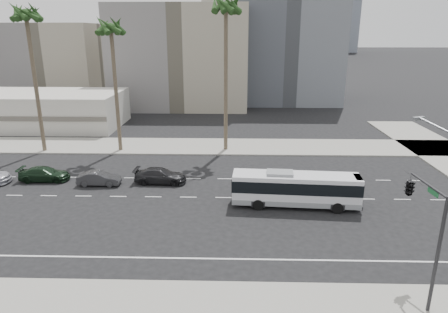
{
  "coord_description": "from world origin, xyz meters",
  "views": [
    {
      "loc": [
        -2.14,
        -30.94,
        13.4
      ],
      "look_at": [
        -3.07,
        4.0,
        2.4
      ],
      "focal_mm": 31.78,
      "sensor_mm": 36.0,
      "label": 1
    }
  ],
  "objects_px": {
    "car_b": "(99,178)",
    "traffic_signal": "(413,192)",
    "car_a": "(160,176)",
    "palm_far": "(26,17)",
    "city_bus": "(296,188)",
    "palm_mid": "(111,31)",
    "car_c": "(44,174)",
    "palm_near": "(226,10)"
  },
  "relations": [
    {
      "from": "city_bus",
      "to": "car_a",
      "type": "distance_m",
      "value": 12.72
    },
    {
      "from": "car_a",
      "to": "car_b",
      "type": "relative_size",
      "value": 1.23
    },
    {
      "from": "palm_far",
      "to": "car_c",
      "type": "bearing_deg",
      "value": -65.0
    },
    {
      "from": "palm_near",
      "to": "palm_far",
      "type": "relative_size",
      "value": 1.05
    },
    {
      "from": "traffic_signal",
      "to": "palm_near",
      "type": "bearing_deg",
      "value": 108.77
    },
    {
      "from": "car_b",
      "to": "traffic_signal",
      "type": "bearing_deg",
      "value": -122.66
    },
    {
      "from": "palm_near",
      "to": "palm_far",
      "type": "height_order",
      "value": "palm_near"
    },
    {
      "from": "car_a",
      "to": "traffic_signal",
      "type": "relative_size",
      "value": 0.76
    },
    {
      "from": "palm_near",
      "to": "palm_far",
      "type": "distance_m",
      "value": 21.27
    },
    {
      "from": "car_b",
      "to": "traffic_signal",
      "type": "relative_size",
      "value": 0.62
    },
    {
      "from": "traffic_signal",
      "to": "palm_mid",
      "type": "xyz_separation_m",
      "value": [
        -22.91,
        24.7,
        8.27
      ]
    },
    {
      "from": "car_a",
      "to": "traffic_signal",
      "type": "distance_m",
      "value": 22.31
    },
    {
      "from": "car_b",
      "to": "traffic_signal",
      "type": "xyz_separation_m",
      "value": [
        21.84,
        -13.77,
        4.61
      ]
    },
    {
      "from": "traffic_signal",
      "to": "palm_mid",
      "type": "bearing_deg",
      "value": 129.03
    },
    {
      "from": "palm_far",
      "to": "traffic_signal",
      "type": "bearing_deg",
      "value": -37.31
    },
    {
      "from": "city_bus",
      "to": "car_b",
      "type": "bearing_deg",
      "value": 170.76
    },
    {
      "from": "car_b",
      "to": "palm_near",
      "type": "bearing_deg",
      "value": -44.91
    },
    {
      "from": "city_bus",
      "to": "palm_mid",
      "type": "height_order",
      "value": "palm_mid"
    },
    {
      "from": "traffic_signal",
      "to": "car_b",
      "type": "bearing_deg",
      "value": 143.94
    },
    {
      "from": "car_c",
      "to": "palm_mid",
      "type": "height_order",
      "value": "palm_mid"
    },
    {
      "from": "car_b",
      "to": "palm_far",
      "type": "height_order",
      "value": "palm_far"
    },
    {
      "from": "car_c",
      "to": "palm_far",
      "type": "height_order",
      "value": "palm_far"
    },
    {
      "from": "car_b",
      "to": "car_c",
      "type": "height_order",
      "value": "car_c"
    },
    {
      "from": "car_c",
      "to": "traffic_signal",
      "type": "distance_m",
      "value": 31.4
    },
    {
      "from": "city_bus",
      "to": "car_a",
      "type": "bearing_deg",
      "value": 161.8
    },
    {
      "from": "traffic_signal",
      "to": "palm_near",
      "type": "relative_size",
      "value": 0.36
    },
    {
      "from": "palm_far",
      "to": "car_a",
      "type": "bearing_deg",
      "value": -32.2
    },
    {
      "from": "car_c",
      "to": "palm_near",
      "type": "xyz_separation_m",
      "value": [
        16.82,
        10.55,
        14.97
      ]
    },
    {
      "from": "city_bus",
      "to": "palm_near",
      "type": "distance_m",
      "value": 21.88
    },
    {
      "from": "car_a",
      "to": "palm_near",
      "type": "relative_size",
      "value": 0.28
    },
    {
      "from": "city_bus",
      "to": "palm_mid",
      "type": "xyz_separation_m",
      "value": [
        -18.31,
        15.03,
        12.0
      ]
    },
    {
      "from": "car_a",
      "to": "traffic_signal",
      "type": "bearing_deg",
      "value": -128.93
    },
    {
      "from": "car_b",
      "to": "car_a",
      "type": "bearing_deg",
      "value": -82.96
    },
    {
      "from": "car_a",
      "to": "palm_far",
      "type": "relative_size",
      "value": 0.29
    },
    {
      "from": "car_a",
      "to": "palm_near",
      "type": "distance_m",
      "value": 19.33
    },
    {
      "from": "palm_mid",
      "to": "palm_far",
      "type": "height_order",
      "value": "palm_far"
    },
    {
      "from": "car_b",
      "to": "traffic_signal",
      "type": "distance_m",
      "value": 26.23
    },
    {
      "from": "palm_mid",
      "to": "palm_far",
      "type": "bearing_deg",
      "value": -176.8
    },
    {
      "from": "palm_far",
      "to": "palm_near",
      "type": "bearing_deg",
      "value": 2.95
    },
    {
      "from": "city_bus",
      "to": "palm_mid",
      "type": "relative_size",
      "value": 0.68
    },
    {
      "from": "car_b",
      "to": "palm_far",
      "type": "distance_m",
      "value": 20.26
    },
    {
      "from": "palm_mid",
      "to": "city_bus",
      "type": "bearing_deg",
      "value": -39.39
    }
  ]
}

